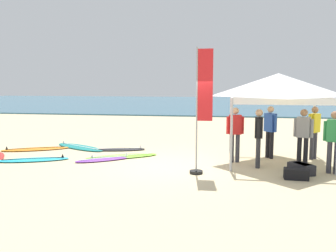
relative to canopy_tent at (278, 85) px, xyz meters
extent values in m
plane|color=beige|center=(-3.11, -1.08, -2.39)|extent=(80.00, 80.00, 0.00)
cube|color=#386B84|center=(-3.11, 32.70, -2.34)|extent=(80.00, 36.00, 0.10)
cylinder|color=#B7B7BC|center=(-1.39, -1.39, -1.36)|extent=(0.07, 0.07, 2.05)
cylinder|color=#B7B7BC|center=(-1.39, 1.39, -1.36)|extent=(0.07, 0.07, 2.05)
cylinder|color=#B7B7BC|center=(1.39, 1.39, -1.36)|extent=(0.07, 0.07, 2.05)
cube|color=white|center=(0.00, -1.39, -0.43)|extent=(2.79, 0.03, 0.18)
cube|color=white|center=(0.00, 1.39, -0.43)|extent=(2.79, 0.03, 0.18)
cube|color=white|center=(-1.39, 0.00, -0.43)|extent=(0.03, 2.79, 0.18)
cube|color=white|center=(1.39, 0.00, -0.43)|extent=(0.03, 2.79, 0.18)
pyramid|color=white|center=(0.00, 0.00, 0.01)|extent=(2.91, 2.91, 0.70)
ellipsoid|color=#19847F|center=(-7.04, 1.32, -2.35)|extent=(2.58, 1.93, 0.07)
cube|color=white|center=(-7.04, 1.32, -2.31)|extent=(1.92, 1.16, 0.01)
cone|color=white|center=(-7.96, 1.86, -2.26)|extent=(0.09, 0.09, 0.12)
ellipsoid|color=black|center=(-5.42, 1.10, -2.35)|extent=(1.98, 0.98, 0.07)
cube|color=white|center=(-5.42, 1.10, -2.31)|extent=(1.59, 0.45, 0.01)
cone|color=white|center=(-4.66, 1.30, -2.26)|extent=(0.09, 0.09, 0.12)
ellipsoid|color=#23B2CC|center=(-7.59, -1.06, -2.35)|extent=(2.29, 1.38, 0.07)
cube|color=black|center=(-7.59, -1.06, -2.31)|extent=(1.77, 0.74, 0.01)
cone|color=black|center=(-6.75, -0.72, -2.26)|extent=(0.09, 0.09, 0.12)
ellipsoid|color=purple|center=(-5.39, -0.63, -2.35)|extent=(1.80, 1.49, 0.07)
cube|color=white|center=(-5.39, -0.63, -2.31)|extent=(1.31, 0.95, 0.01)
cone|color=white|center=(-4.77, -0.19, -2.26)|extent=(0.09, 0.09, 0.12)
ellipsoid|color=orange|center=(-8.49, 0.67, -2.35)|extent=(2.43, 1.63, 0.07)
cube|color=black|center=(-8.49, 0.67, -2.31)|extent=(1.85, 0.93, 0.01)
cone|color=black|center=(-9.38, 0.24, -2.26)|extent=(0.09, 0.09, 0.12)
ellipsoid|color=#7AD12D|center=(-4.94, -0.09, -2.35)|extent=(2.41, 1.71, 0.07)
cube|color=white|center=(-4.94, -0.09, -2.31)|extent=(1.81, 1.01, 0.01)
cone|color=white|center=(-5.81, -0.56, -2.26)|extent=(0.09, 0.09, 0.12)
cylinder|color=#2D2D33|center=(-0.62, -0.90, -1.95)|extent=(0.13, 0.13, 0.88)
cylinder|color=#2D2D33|center=(-0.60, -0.72, -1.95)|extent=(0.13, 0.13, 0.88)
cube|color=black|center=(-0.61, -0.81, -1.21)|extent=(0.24, 0.37, 0.60)
sphere|color=tan|center=(-0.61, -0.81, -0.78)|extent=(0.21, 0.21, 0.21)
cylinder|color=black|center=(-0.63, -1.04, -1.23)|extent=(0.09, 0.09, 0.54)
cylinder|color=black|center=(-0.59, -0.58, -1.23)|extent=(0.09, 0.09, 0.54)
cylinder|color=#383842|center=(-1.36, -0.21, -1.95)|extent=(0.13, 0.13, 0.88)
cylinder|color=#383842|center=(-1.18, -0.18, -1.95)|extent=(0.13, 0.13, 0.88)
cube|color=red|center=(-1.27, -0.20, -1.21)|extent=(0.40, 0.29, 0.60)
sphere|color=tan|center=(-1.27, -0.20, -0.78)|extent=(0.21, 0.21, 0.21)
cylinder|color=red|center=(-1.50, -0.24, -1.23)|extent=(0.09, 0.09, 0.54)
cylinder|color=red|center=(-1.04, -0.15, -1.23)|extent=(0.09, 0.09, 0.54)
cylinder|color=black|center=(0.76, -0.58, -1.95)|extent=(0.13, 0.13, 0.88)
cylinder|color=black|center=(0.59, -0.52, -1.95)|extent=(0.13, 0.13, 0.88)
cube|color=gray|center=(0.68, -0.55, -1.21)|extent=(0.42, 0.34, 0.60)
sphere|color=#9E7051|center=(0.68, -0.55, -0.78)|extent=(0.21, 0.21, 0.21)
cylinder|color=gray|center=(0.89, -0.64, -1.23)|extent=(0.09, 0.09, 0.54)
cylinder|color=gray|center=(0.46, -0.47, -1.23)|extent=(0.09, 0.09, 0.54)
cylinder|color=#383842|center=(1.31, 0.73, -1.95)|extent=(0.13, 0.13, 0.88)
cylinder|color=#383842|center=(1.19, 0.60, -1.95)|extent=(0.13, 0.13, 0.88)
cube|color=yellow|center=(1.25, 0.67, -1.21)|extent=(0.41, 0.41, 0.60)
sphere|color=#9E7051|center=(1.25, 0.67, -0.78)|extent=(0.21, 0.21, 0.21)
cylinder|color=yellow|center=(1.41, 0.84, -1.23)|extent=(0.09, 0.09, 0.54)
cylinder|color=yellow|center=(1.09, 0.50, -1.23)|extent=(0.09, 0.09, 0.54)
cylinder|color=black|center=(-0.18, 0.67, -1.95)|extent=(0.13, 0.13, 0.88)
cylinder|color=black|center=(-0.07, 0.53, -1.95)|extent=(0.13, 0.13, 0.88)
cube|color=#2851B2|center=(-0.13, 0.60, -1.21)|extent=(0.40, 0.42, 0.60)
sphere|color=tan|center=(-0.13, 0.60, -0.78)|extent=(0.21, 0.21, 0.21)
cylinder|color=#2851B2|center=(-0.27, 0.78, -1.23)|extent=(0.09, 0.09, 0.54)
cylinder|color=#2851B2|center=(0.01, 0.42, -1.23)|extent=(0.09, 0.09, 0.54)
cylinder|color=#383842|center=(1.41, -1.26, -1.95)|extent=(0.13, 0.13, 0.88)
cylinder|color=#383842|center=(1.25, -1.19, -1.95)|extent=(0.13, 0.13, 0.88)
cube|color=#2D8C47|center=(1.33, -1.22, -1.21)|extent=(0.42, 0.35, 0.60)
sphere|color=#9E7051|center=(1.33, -1.22, -0.78)|extent=(0.21, 0.21, 0.21)
cylinder|color=#2D8C47|center=(1.12, -1.13, -1.23)|extent=(0.09, 0.09, 0.54)
cylinder|color=#99999E|center=(-2.33, -1.82, -0.69)|extent=(0.04, 0.04, 3.40)
cube|color=red|center=(-2.11, -1.82, 0.01)|extent=(0.40, 0.02, 1.90)
cylinder|color=black|center=(-2.33, -1.82, -2.35)|extent=(0.36, 0.36, 0.08)
cube|color=#232328|center=(0.56, -1.40, -2.25)|extent=(0.55, 0.68, 0.28)
cube|color=black|center=(0.26, -1.99, -2.25)|extent=(0.62, 0.35, 0.28)
cube|color=#232328|center=(0.46, -1.34, -2.25)|extent=(0.63, 0.67, 0.28)
camera|label=1|loc=(-1.52, -11.34, 0.06)|focal=38.17mm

